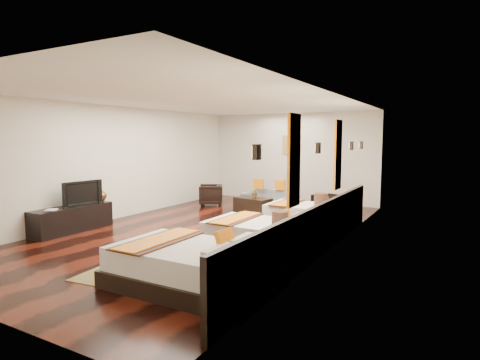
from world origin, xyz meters
The scene contains 30 objects.
floor centered at (0.00, 0.00, 0.00)m, with size 5.50×9.50×0.01m, color black.
ceiling centered at (0.00, 0.00, 2.80)m, with size 5.50×9.50×0.01m, color white.
back_wall centered at (0.00, 4.75, 1.40)m, with size 5.50×0.01×2.80m, color silver.
left_wall centered at (-2.75, 0.00, 1.40)m, with size 0.01×9.50×2.80m, color silver.
right_wall centered at (2.75, 0.00, 1.40)m, with size 0.01×9.50×2.80m, color silver.
headboard_panel centered at (2.71, -0.80, 0.45)m, with size 0.08×6.60×0.90m, color black.
bed_near centered at (1.70, -2.85, 0.29)m, with size 2.24×1.41×0.86m.
bed_mid centered at (1.70, -0.75, 0.27)m, with size 2.04×1.28×0.78m.
bed_far centered at (1.69, 1.63, 0.25)m, with size 1.89×1.19×0.72m.
nightstand_a centered at (2.44, -1.71, 0.32)m, with size 0.47×0.47×0.93m.
nightstand_b centered at (2.44, 0.24, 0.34)m, with size 0.49×0.49×0.96m.
jute_mat_near centered at (0.28, -2.93, 0.01)m, with size 0.75×1.20×0.01m, color olive.
jute_mat_mid centered at (0.02, -0.86, 0.01)m, with size 0.75×1.20×0.01m, color olive.
jute_mat_far centered at (0.35, 1.64, 0.01)m, with size 0.75×1.20×0.01m, color olive.
tv_console centered at (-2.50, -1.53, 0.28)m, with size 0.50×1.80×0.55m, color black.
tv centered at (-2.45, -1.33, 0.82)m, with size 0.94×0.12×0.54m, color black.
book centered at (-2.50, -2.14, 0.56)m, with size 0.21×0.28×0.03m, color black.
figurine centered at (-2.50, -0.79, 0.73)m, with size 0.35×0.35×0.36m, color brown.
sofa centered at (-0.15, 3.42, 0.26)m, with size 1.75×0.69×0.51m, color slate.
armchair_left centered at (-1.78, 2.77, 0.32)m, with size 0.67×0.69×0.63m, color black.
armchair_right centered at (1.71, 3.03, 0.28)m, with size 0.59×0.61×0.55m, color black.
coffee_table centered at (-0.15, 2.37, 0.20)m, with size 1.00×0.50×0.40m, color black.
table_plant centered at (-0.10, 2.41, 0.53)m, with size 0.24×0.21×0.27m, color #2A6421.
orange_panel_a centered at (2.73, -1.90, 1.70)m, with size 0.04×0.40×1.30m, color #D86014.
orange_panel_b centered at (2.73, 0.30, 1.70)m, with size 0.04×0.40×1.30m, color #D86014.
sconce_near centered at (2.70, -3.00, 1.85)m, with size 0.07×0.12×0.18m.
sconce_mid centered at (2.70, -0.80, 1.85)m, with size 0.07×0.12×0.18m.
sconce_far centered at (2.70, 1.40, 1.85)m, with size 0.07×0.12×0.18m.
sconce_lounge centered at (2.70, 2.30, 1.85)m, with size 0.07×0.12×0.18m.
gold_artwork centered at (0.00, 4.73, 1.80)m, with size 0.60×0.04×0.60m, color #AD873F.
Camera 1 is at (4.79, -7.08, 2.01)m, focal length 29.75 mm.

